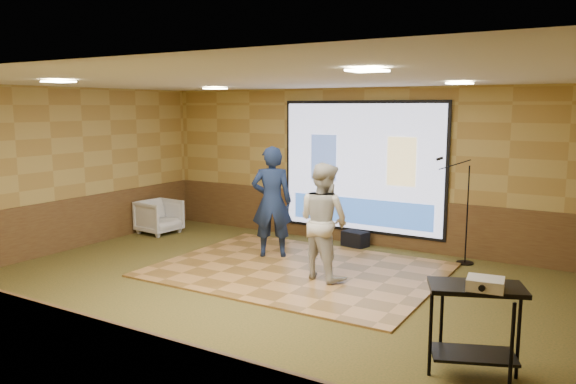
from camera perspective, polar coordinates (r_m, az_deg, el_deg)
The scene contains 18 objects.
ground at distance 8.14m, azimuth -2.69°, elevation -10.28°, with size 9.00×9.00×0.00m, color #303B1B.
room_shell at distance 7.72m, azimuth -2.80°, elevation 4.59°, with size 9.04×7.04×3.02m.
wainscot_back at distance 10.98m, azimuth 7.46°, elevation -2.79°, with size 9.00×0.04×0.95m, color #482A18.
wainscot_front at distance 5.62m, azimuth -23.58°, elevation -14.74°, with size 9.00×0.04×0.95m, color #482A18.
wainscot_left at distance 11.07m, azimuth -22.39°, elevation -3.29°, with size 0.04×7.00×0.95m, color #482A18.
projector_screen at distance 10.79m, azimuth 7.47°, elevation 2.38°, with size 3.32×0.06×2.52m.
downlight_nw at distance 10.46m, azimuth -7.42°, elevation 10.39°, with size 0.32×0.32×0.02m, color beige.
downlight_ne at distance 8.46m, azimuth 17.05°, elevation 10.52°, with size 0.32×0.32×0.02m, color beige.
downlight_sw at distance 8.14m, azimuth -22.27°, elevation 10.35°, with size 0.32×0.32×0.02m, color beige.
downlight_se at distance 5.33m, azimuth 8.07°, elevation 12.13°, with size 0.32×0.32×0.02m, color beige.
dance_floor at distance 9.21m, azimuth 0.99°, elevation -7.90°, with size 4.43×3.37×0.03m, color #A5733C.
player_left at distance 9.78m, azimuth -1.65°, elevation -0.98°, with size 0.71×0.46×1.94m, color #152242.
player_right at distance 8.55m, azimuth 3.62°, elevation -2.95°, with size 0.87×0.68×1.78m, color beige.
av_table at distance 5.86m, azimuth 18.50°, elevation -11.64°, with size 0.89×0.47×0.94m.
projector at distance 5.64m, azimuth 19.41°, elevation -8.79°, with size 0.33×0.28×0.11m, color silver.
mic_stand at distance 9.98m, azimuth 17.34°, elevation -4.18°, with size 0.71×0.29×1.81m.
banquet_chair at distance 12.09m, azimuth -12.95°, elevation -2.46°, with size 0.76×0.78×0.71m, color gray.
duffel_bag at distance 10.82m, azimuth 6.85°, elevation -4.74°, with size 0.46×0.31×0.29m, color black.
Camera 1 is at (4.30, -6.39, 2.64)m, focal length 35.00 mm.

